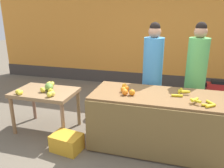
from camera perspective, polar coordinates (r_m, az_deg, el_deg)
ground_plane at (r=3.78m, az=4.67°, el=-14.35°), size 24.00×24.00×0.00m
market_wall_back at (r=6.27m, az=10.81°, el=14.07°), size 9.53×0.23×3.32m
fruit_stall_counter at (r=3.52m, az=11.33°, el=-9.28°), size 1.97×0.88×0.86m
side_table_wooden at (r=4.02m, az=-16.66°, el=-2.95°), size 1.05×0.70×0.73m
banana_bunch_pile at (r=3.31m, az=19.72°, el=-3.20°), size 0.57×0.66×0.07m
orange_pile at (r=3.36m, az=3.71°, el=-1.50°), size 0.26×0.38×0.09m
mango_papaya_pile at (r=3.93m, az=-16.45°, el=-1.11°), size 0.72×0.68×0.14m
vendor_woman_blue_shirt at (r=3.99m, az=10.23°, el=1.97°), size 0.34×0.34×1.86m
vendor_woman_green_shirt at (r=4.08m, az=20.50°, el=1.52°), size 0.34×0.34×1.87m
produce_crate at (r=3.56m, az=-11.47°, el=-14.43°), size 0.48×0.38×0.26m
produce_sack at (r=4.49m, az=-2.53°, el=-4.95°), size 0.39×0.33×0.55m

